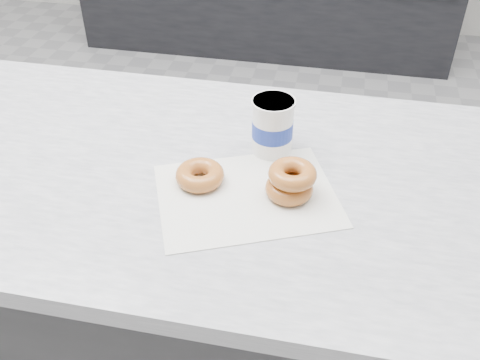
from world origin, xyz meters
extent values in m
plane|color=#969699|center=(0.00, 0.00, 0.00)|extent=(5.00, 5.00, 0.00)
cube|color=#333335|center=(0.00, -0.60, 0.43)|extent=(3.00, 0.70, 0.86)
cube|color=silver|center=(0.00, -0.60, 0.88)|extent=(3.06, 0.76, 0.04)
cube|color=black|center=(0.00, 2.10, 0.25)|extent=(2.40, 0.70, 0.50)
cube|color=silver|center=(0.39, -0.67, 0.90)|extent=(0.41, 0.37, 0.00)
torus|color=#B56B31|center=(0.29, -0.64, 0.92)|extent=(0.13, 0.13, 0.03)
torus|color=#B56B31|center=(0.47, -0.65, 0.92)|extent=(0.09, 0.09, 0.03)
torus|color=#B56B31|center=(0.47, -0.65, 0.95)|extent=(0.13, 0.13, 0.03)
cylinder|color=white|center=(0.41, -0.50, 0.96)|extent=(0.10, 0.10, 0.12)
cylinder|color=white|center=(0.41, -0.50, 1.02)|extent=(0.09, 0.09, 0.01)
cylinder|color=#1B3197|center=(0.41, -0.50, 0.96)|extent=(0.10, 0.10, 0.04)
camera|label=1|loc=(0.54, -1.45, 1.57)|focal=40.00mm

